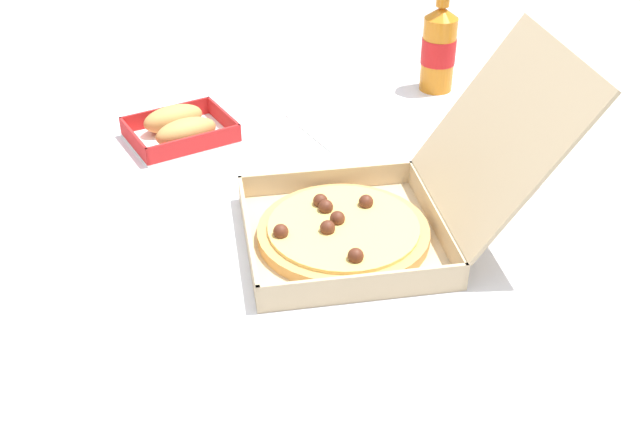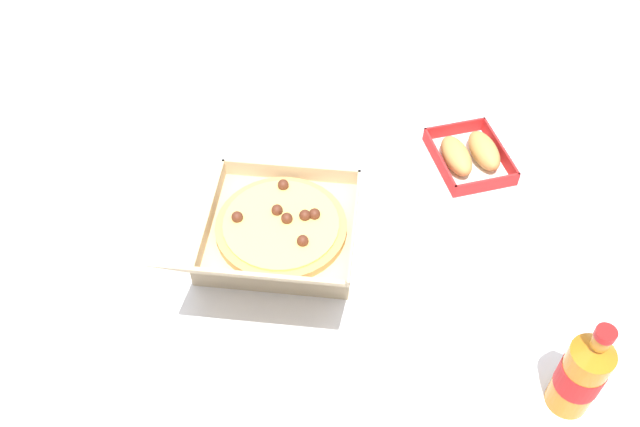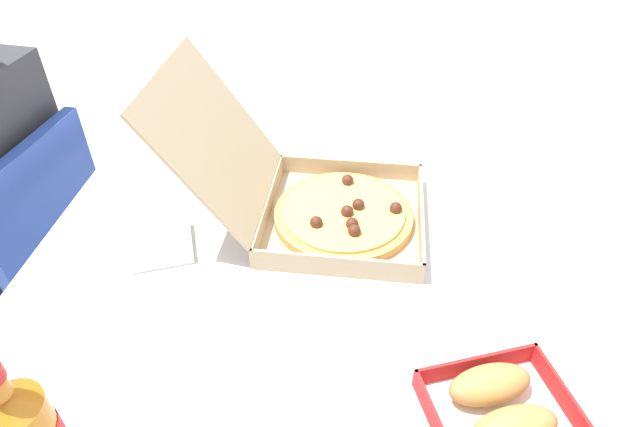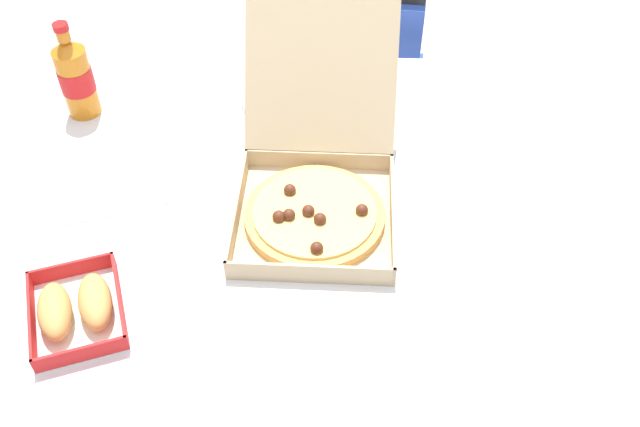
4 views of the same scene
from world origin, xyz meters
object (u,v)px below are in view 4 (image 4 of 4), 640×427
(pizza_box_open, at_px, (316,190))
(cola_bottle, at_px, (76,77))
(chair, at_px, (354,89))
(bread_side_box, at_px, (76,308))
(napkin_pile, at_px, (270,111))
(paper_menu, at_px, (117,188))
(diner_person, at_px, (359,18))

(pizza_box_open, distance_m, cola_bottle, 0.60)
(chair, relative_size, cola_bottle, 3.71)
(bread_side_box, bearing_deg, napkin_pile, 63.76)
(chair, relative_size, paper_menu, 3.95)
(napkin_pile, bearing_deg, diner_person, 69.02)
(pizza_box_open, bearing_deg, paper_menu, 175.19)
(bread_side_box, distance_m, paper_menu, 0.31)
(cola_bottle, bearing_deg, bread_side_box, -75.98)
(bread_side_box, height_order, paper_menu, bread_side_box)
(pizza_box_open, height_order, cola_bottle, pizza_box_open)
(diner_person, xyz_separation_m, bread_side_box, (-0.48, -1.09, 0.09))
(diner_person, distance_m, paper_menu, 0.92)
(diner_person, relative_size, bread_side_box, 5.00)
(paper_menu, relative_size, napkin_pile, 1.91)
(cola_bottle, bearing_deg, pizza_box_open, -27.79)
(chair, xyz_separation_m, napkin_pile, (-0.20, -0.47, 0.28))
(chair, bearing_deg, napkin_pile, -112.66)
(diner_person, bearing_deg, paper_menu, -122.22)
(chair, bearing_deg, bread_side_box, -114.65)
(cola_bottle, xyz_separation_m, napkin_pile, (0.42, 0.01, -0.08))
(pizza_box_open, bearing_deg, diner_person, 83.80)
(chair, height_order, pizza_box_open, pizza_box_open)
(bread_side_box, bearing_deg, paper_menu, 91.83)
(cola_bottle, relative_size, paper_menu, 1.07)
(chair, distance_m, cola_bottle, 0.86)
(bread_side_box, relative_size, cola_bottle, 1.03)
(bread_side_box, distance_m, napkin_pile, 0.63)
(paper_menu, bearing_deg, bread_side_box, -107.67)
(paper_menu, height_order, napkin_pile, napkin_pile)
(chair, height_order, paper_menu, chair)
(napkin_pile, bearing_deg, cola_bottle, -179.25)
(pizza_box_open, xyz_separation_m, bread_side_box, (-0.39, -0.28, -0.02))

